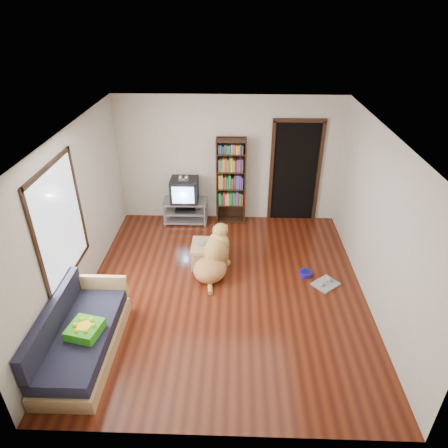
{
  "coord_description": "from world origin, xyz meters",
  "views": [
    {
      "loc": [
        0.15,
        -5.13,
        4.2
      ],
      "look_at": [
        -0.04,
        0.6,
        0.9
      ],
      "focal_mm": 32.0,
      "sensor_mm": 36.0,
      "label": 1
    }
  ],
  "objects_px": {
    "crt_tv": "(185,189)",
    "dog": "(214,257)",
    "bookshelf": "(231,177)",
    "tv_stand": "(186,210)",
    "laptop": "(207,245)",
    "grey_rag": "(326,284)",
    "green_cushion": "(85,329)",
    "dog_bowl": "(306,273)",
    "sofa": "(80,338)",
    "coffee_table": "(207,250)"
  },
  "relations": [
    {
      "from": "green_cushion",
      "to": "bookshelf",
      "type": "bearing_deg",
      "value": 76.73
    },
    {
      "from": "bookshelf",
      "to": "sofa",
      "type": "bearing_deg",
      "value": -117.32
    },
    {
      "from": "laptop",
      "to": "sofa",
      "type": "relative_size",
      "value": 0.16
    },
    {
      "from": "tv_stand",
      "to": "dog",
      "type": "bearing_deg",
      "value": -68.59
    },
    {
      "from": "green_cushion",
      "to": "grey_rag",
      "type": "distance_m",
      "value": 3.83
    },
    {
      "from": "bookshelf",
      "to": "coffee_table",
      "type": "distance_m",
      "value": 1.79
    },
    {
      "from": "crt_tv",
      "to": "sofa",
      "type": "distance_m",
      "value": 3.81
    },
    {
      "from": "sofa",
      "to": "dog",
      "type": "relative_size",
      "value": 1.69
    },
    {
      "from": "green_cushion",
      "to": "laptop",
      "type": "xyz_separation_m",
      "value": [
        1.41,
        2.16,
        -0.07
      ]
    },
    {
      "from": "grey_rag",
      "to": "crt_tv",
      "type": "bearing_deg",
      "value": 141.05
    },
    {
      "from": "dog_bowl",
      "to": "coffee_table",
      "type": "height_order",
      "value": "coffee_table"
    },
    {
      "from": "crt_tv",
      "to": "dog",
      "type": "relative_size",
      "value": 0.54
    },
    {
      "from": "green_cushion",
      "to": "grey_rag",
      "type": "bearing_deg",
      "value": 37.6
    },
    {
      "from": "green_cushion",
      "to": "crt_tv",
      "type": "height_order",
      "value": "crt_tv"
    },
    {
      "from": "dog_bowl",
      "to": "tv_stand",
      "type": "xyz_separation_m",
      "value": [
        -2.28,
        1.81,
        0.23
      ]
    },
    {
      "from": "coffee_table",
      "to": "dog",
      "type": "relative_size",
      "value": 0.52
    },
    {
      "from": "green_cushion",
      "to": "dog_bowl",
      "type": "relative_size",
      "value": 1.77
    },
    {
      "from": "tv_stand",
      "to": "crt_tv",
      "type": "height_order",
      "value": "crt_tv"
    },
    {
      "from": "green_cushion",
      "to": "dog",
      "type": "relative_size",
      "value": 0.37
    },
    {
      "from": "green_cushion",
      "to": "sofa",
      "type": "bearing_deg",
      "value": 165.31
    },
    {
      "from": "tv_stand",
      "to": "crt_tv",
      "type": "relative_size",
      "value": 1.55
    },
    {
      "from": "grey_rag",
      "to": "tv_stand",
      "type": "distance_m",
      "value": 3.31
    },
    {
      "from": "sofa",
      "to": "dog",
      "type": "height_order",
      "value": "dog"
    },
    {
      "from": "tv_stand",
      "to": "laptop",
      "type": "bearing_deg",
      "value": -69.79
    },
    {
      "from": "grey_rag",
      "to": "dog",
      "type": "height_order",
      "value": "dog"
    },
    {
      "from": "green_cushion",
      "to": "tv_stand",
      "type": "height_order",
      "value": "green_cushion"
    },
    {
      "from": "bookshelf",
      "to": "tv_stand",
      "type": "bearing_deg",
      "value": -174.37
    },
    {
      "from": "grey_rag",
      "to": "coffee_table",
      "type": "xyz_separation_m",
      "value": [
        -2.02,
        0.56,
        0.27
      ]
    },
    {
      "from": "grey_rag",
      "to": "sofa",
      "type": "relative_size",
      "value": 0.22
    },
    {
      "from": "dog_bowl",
      "to": "crt_tv",
      "type": "xyz_separation_m",
      "value": [
        -2.28,
        1.83,
        0.7
      ]
    },
    {
      "from": "dog",
      "to": "grey_rag",
      "type": "bearing_deg",
      "value": -8.26
    },
    {
      "from": "bookshelf",
      "to": "coffee_table",
      "type": "bearing_deg",
      "value": -103.65
    },
    {
      "from": "dog_bowl",
      "to": "laptop",
      "type": "bearing_deg",
      "value": 170.64
    },
    {
      "from": "green_cushion",
      "to": "dog_bowl",
      "type": "distance_m",
      "value": 3.68
    },
    {
      "from": "laptop",
      "to": "coffee_table",
      "type": "height_order",
      "value": "laptop"
    },
    {
      "from": "dog_bowl",
      "to": "dog",
      "type": "bearing_deg",
      "value": 179.18
    },
    {
      "from": "bookshelf",
      "to": "sofa",
      "type": "distance_m",
      "value": 4.26
    },
    {
      "from": "sofa",
      "to": "coffee_table",
      "type": "bearing_deg",
      "value": 54.2
    },
    {
      "from": "dog_bowl",
      "to": "coffee_table",
      "type": "distance_m",
      "value": 1.76
    },
    {
      "from": "green_cushion",
      "to": "crt_tv",
      "type": "xyz_separation_m",
      "value": [
        0.85,
        3.72,
        0.26
      ]
    },
    {
      "from": "tv_stand",
      "to": "dog",
      "type": "height_order",
      "value": "dog"
    },
    {
      "from": "laptop",
      "to": "tv_stand",
      "type": "distance_m",
      "value": 1.64
    },
    {
      "from": "laptop",
      "to": "grey_rag",
      "type": "xyz_separation_m",
      "value": [
        2.02,
        -0.53,
        -0.4
      ]
    },
    {
      "from": "tv_stand",
      "to": "dog",
      "type": "relative_size",
      "value": 0.84
    },
    {
      "from": "dog_bowl",
      "to": "sofa",
      "type": "distance_m",
      "value": 3.73
    },
    {
      "from": "tv_stand",
      "to": "sofa",
      "type": "distance_m",
      "value": 3.76
    },
    {
      "from": "grey_rag",
      "to": "dog",
      "type": "xyz_separation_m",
      "value": [
        -1.88,
        0.27,
        0.31
      ]
    },
    {
      "from": "laptop",
      "to": "bookshelf",
      "type": "relative_size",
      "value": 0.16
    },
    {
      "from": "crt_tv",
      "to": "coffee_table",
      "type": "distance_m",
      "value": 1.69
    },
    {
      "from": "sofa",
      "to": "dog",
      "type": "xyz_separation_m",
      "value": [
        1.68,
        1.84,
        0.07
      ]
    }
  ]
}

